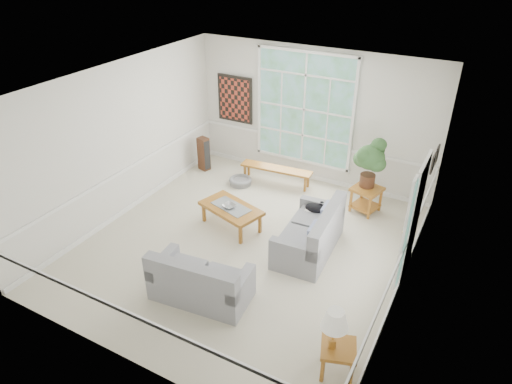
# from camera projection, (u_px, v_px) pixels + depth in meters

# --- Properties ---
(floor) EXTENTS (5.50, 6.00, 0.01)m
(floor) POSITION_uv_depth(u_px,v_px,m) (246.00, 245.00, 8.38)
(floor) COLOR beige
(floor) RESTS_ON ground
(ceiling) EXTENTS (5.50, 6.00, 0.02)m
(ceiling) POSITION_uv_depth(u_px,v_px,m) (244.00, 84.00, 6.88)
(ceiling) COLOR white
(ceiling) RESTS_ON ground
(wall_back) EXTENTS (5.50, 0.02, 3.00)m
(wall_back) POSITION_uv_depth(u_px,v_px,m) (313.00, 117.00, 9.92)
(wall_back) COLOR silver
(wall_back) RESTS_ON ground
(wall_front) EXTENTS (5.50, 0.02, 3.00)m
(wall_front) POSITION_uv_depth(u_px,v_px,m) (119.00, 276.00, 5.34)
(wall_front) COLOR silver
(wall_front) RESTS_ON ground
(wall_left) EXTENTS (0.02, 6.00, 3.00)m
(wall_left) POSITION_uv_depth(u_px,v_px,m) (121.00, 141.00, 8.77)
(wall_left) COLOR silver
(wall_left) RESTS_ON ground
(wall_right) EXTENTS (0.02, 6.00, 3.00)m
(wall_right) POSITION_uv_depth(u_px,v_px,m) (413.00, 215.00, 6.50)
(wall_right) COLOR silver
(wall_right) RESTS_ON ground
(window_back) EXTENTS (2.30, 0.08, 2.40)m
(window_back) POSITION_uv_depth(u_px,v_px,m) (304.00, 109.00, 9.90)
(window_back) COLOR white
(window_back) RESTS_ON wall_back
(entry_door) EXTENTS (0.08, 0.90, 2.10)m
(entry_door) POSITION_uv_depth(u_px,v_px,m) (413.00, 220.00, 7.20)
(entry_door) COLOR white
(entry_door) RESTS_ON floor
(door_sidelight) EXTENTS (0.08, 0.26, 1.90)m
(door_sidelight) POSITION_uv_depth(u_px,v_px,m) (405.00, 235.00, 6.67)
(door_sidelight) COLOR white
(door_sidelight) RESTS_ON wall_right
(wall_art) EXTENTS (0.90, 0.06, 1.10)m
(wall_art) POSITION_uv_depth(u_px,v_px,m) (235.00, 99.00, 10.64)
(wall_art) COLOR #582217
(wall_art) RESTS_ON wall_back
(wall_frame_near) EXTENTS (0.04, 0.26, 0.32)m
(wall_frame_near) POSITION_uv_depth(u_px,v_px,m) (432.00, 163.00, 7.82)
(wall_frame_near) COLOR black
(wall_frame_near) RESTS_ON wall_right
(wall_frame_far) EXTENTS (0.04, 0.26, 0.32)m
(wall_frame_far) POSITION_uv_depth(u_px,v_px,m) (436.00, 155.00, 8.13)
(wall_frame_far) COLOR black
(wall_frame_far) RESTS_ON wall_right
(loveseat_right) EXTENTS (0.94, 1.69, 0.89)m
(loveseat_right) POSITION_uv_depth(u_px,v_px,m) (309.00, 229.00, 8.04)
(loveseat_right) COLOR gray
(loveseat_right) RESTS_ON floor
(loveseat_front) EXTENTS (1.59, 0.94, 0.82)m
(loveseat_front) POSITION_uv_depth(u_px,v_px,m) (201.00, 276.00, 7.01)
(loveseat_front) COLOR gray
(loveseat_front) RESTS_ON floor
(coffee_table) EXTENTS (1.35, 0.98, 0.45)m
(coffee_table) POSITION_uv_depth(u_px,v_px,m) (231.00, 217.00, 8.79)
(coffee_table) COLOR #955B1D
(coffee_table) RESTS_ON floor
(pewter_bowl) EXTENTS (0.35, 0.35, 0.07)m
(pewter_bowl) POSITION_uv_depth(u_px,v_px,m) (229.00, 206.00, 8.64)
(pewter_bowl) COLOR #99999E
(pewter_bowl) RESTS_ON coffee_table
(window_bench) EXTENTS (1.66, 0.46, 0.38)m
(window_bench) POSITION_uv_depth(u_px,v_px,m) (276.00, 175.00, 10.35)
(window_bench) COLOR #955B1D
(window_bench) RESTS_ON floor
(end_table) EXTENTS (0.65, 0.65, 0.54)m
(end_table) POSITION_uv_depth(u_px,v_px,m) (366.00, 199.00, 9.27)
(end_table) COLOR #955B1D
(end_table) RESTS_ON floor
(houseplant) EXTENTS (0.79, 0.79, 1.04)m
(houseplant) POSITION_uv_depth(u_px,v_px,m) (370.00, 163.00, 8.95)
(houseplant) COLOR #2E5529
(houseplant) RESTS_ON end_table
(side_table) EXTENTS (0.56, 0.56, 0.46)m
(side_table) POSITION_uv_depth(u_px,v_px,m) (337.00, 359.00, 5.87)
(side_table) COLOR #955B1D
(side_table) RESTS_ON floor
(table_lamp) EXTENTS (0.48, 0.48, 0.61)m
(table_lamp) POSITION_uv_depth(u_px,v_px,m) (334.00, 330.00, 5.60)
(table_lamp) COLOR silver
(table_lamp) RESTS_ON side_table
(pet_bed) EXTENTS (0.53, 0.53, 0.15)m
(pet_bed) POSITION_uv_depth(u_px,v_px,m) (240.00, 181.00, 10.36)
(pet_bed) COLOR slate
(pet_bed) RESTS_ON floor
(floor_speaker) EXTENTS (0.30, 0.26, 0.81)m
(floor_speaker) POSITION_uv_depth(u_px,v_px,m) (204.00, 154.00, 10.85)
(floor_speaker) COLOR #412414
(floor_speaker) RESTS_ON floor
(cat) EXTENTS (0.44, 0.39, 0.17)m
(cat) POSITION_uv_depth(u_px,v_px,m) (315.00, 208.00, 8.48)
(cat) COLOR black
(cat) RESTS_ON loveseat_right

